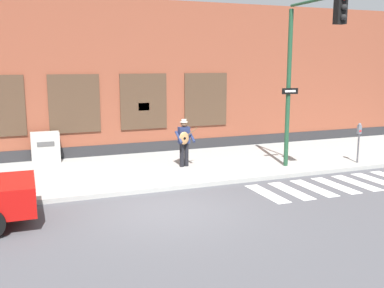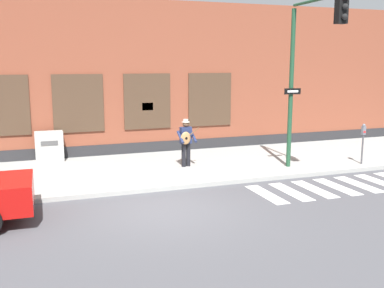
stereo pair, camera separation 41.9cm
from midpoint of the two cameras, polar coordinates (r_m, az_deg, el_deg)
ground_plane at (r=11.51m, az=-4.54°, el=-8.39°), size 160.00×160.00×0.00m
sidewalk at (r=15.38m, az=-9.07°, el=-3.42°), size 28.00×5.11×0.13m
building_backdrop at (r=19.43m, az=-12.23°, el=8.15°), size 28.00×4.06×6.06m
crosswalk at (r=14.29m, az=16.94°, el=-5.06°), size 5.20×1.90×0.01m
busker at (r=15.38m, az=-1.79°, el=0.51°), size 0.73×0.55×1.65m
traffic_light at (r=14.69m, az=13.65°, el=10.85°), size 0.60×2.95×5.48m
parking_meter at (r=16.98m, az=19.78°, el=0.87°), size 0.13×0.11×1.44m
utility_box at (r=17.00m, az=-18.78°, el=-0.41°), size 0.98×0.53×1.10m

